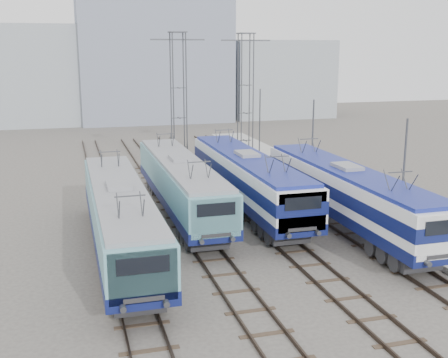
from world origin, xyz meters
TOP-DOWN VIEW (x-y plane):
  - ground at (0.00, 0.00)m, footprint 160.00×160.00m
  - platform at (10.20, 8.00)m, footprint 4.00×70.00m
  - locomotive_far_left at (-6.75, 3.89)m, footprint 2.87×18.10m
  - locomotive_center_left at (-2.25, 10.29)m, footprint 2.86×18.06m
  - locomotive_center_right at (2.25, 10.20)m, footprint 2.93×18.57m
  - locomotive_far_right at (6.75, 4.84)m, footprint 2.90×18.37m
  - catenary_tower_west at (0.00, 22.00)m, footprint 4.50×1.20m
  - catenary_tower_east at (6.50, 24.00)m, footprint 4.50×1.20m
  - mast_front at (8.60, 2.00)m, footprint 0.12×0.12m
  - mast_mid at (8.60, 14.00)m, footprint 0.12×0.12m
  - mast_rear at (8.60, 26.00)m, footprint 0.12×0.12m
  - safety_cone at (9.05, -1.21)m, footprint 0.35×0.35m
  - building_west at (-14.00, 62.00)m, footprint 18.00×12.00m
  - building_center at (4.00, 62.00)m, footprint 22.00×14.00m
  - building_east at (24.00, 62.00)m, footprint 16.00×12.00m

SIDE VIEW (x-z plane):
  - ground at x=0.00m, z-range 0.00..0.00m
  - platform at x=10.20m, z-range 0.00..0.30m
  - safety_cone at x=9.05m, z-range 0.30..0.81m
  - locomotive_center_left at x=-2.25m, z-range 0.55..3.95m
  - locomotive_far_left at x=-6.75m, z-range 0.55..3.96m
  - locomotive_far_right at x=6.75m, z-range 0.61..4.07m
  - locomotive_center_right at x=2.25m, z-range 0.62..4.11m
  - mast_front at x=8.60m, z-range 0.00..7.00m
  - mast_mid at x=8.60m, z-range 0.00..7.00m
  - mast_rear at x=8.60m, z-range 0.00..7.00m
  - building_east at x=24.00m, z-range 0.00..12.00m
  - catenary_tower_west at x=0.00m, z-range 0.64..12.64m
  - catenary_tower_east at x=6.50m, z-range 0.64..12.64m
  - building_west at x=-14.00m, z-range 0.00..14.00m
  - building_center at x=4.00m, z-range 0.00..18.00m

